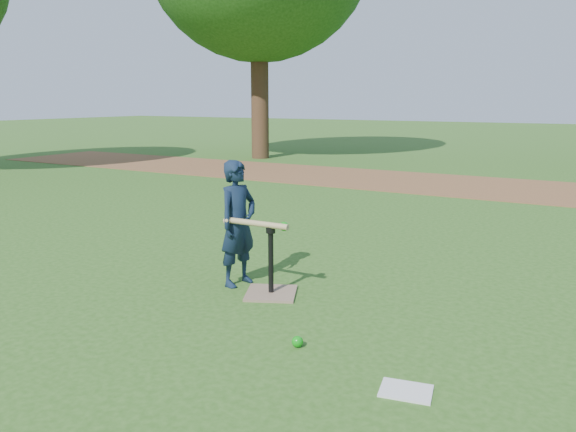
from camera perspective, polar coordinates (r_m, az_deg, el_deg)
The scene contains 7 objects.
ground at distance 5.00m, azimuth -6.49°, elevation -7.95°, with size 80.00×80.00×0.00m, color #285116.
dirt_strip at distance 11.75m, azimuth 15.65°, elevation 3.14°, with size 24.00×3.00×0.01m, color brown.
child at distance 5.11m, azimuth -5.10°, elevation -0.76°, with size 0.42×0.28×1.15m, color #101E31.
wiffle_ball_ground at distance 3.97m, azimuth 0.96°, elevation -12.64°, with size 0.08×0.08×0.08m, color #0D9211.
clipboard at distance 3.51m, azimuth 11.90°, elevation -16.99°, with size 0.30×0.23×0.01m, color silver.
batting_tee at distance 4.95m, azimuth -1.74°, elevation -6.75°, with size 0.57×0.57×0.61m.
swing_action at distance 4.86m, azimuth -2.89°, elevation -0.81°, with size 0.63×0.19×0.09m.
Camera 1 is at (2.81, -3.78, 1.68)m, focal length 35.00 mm.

